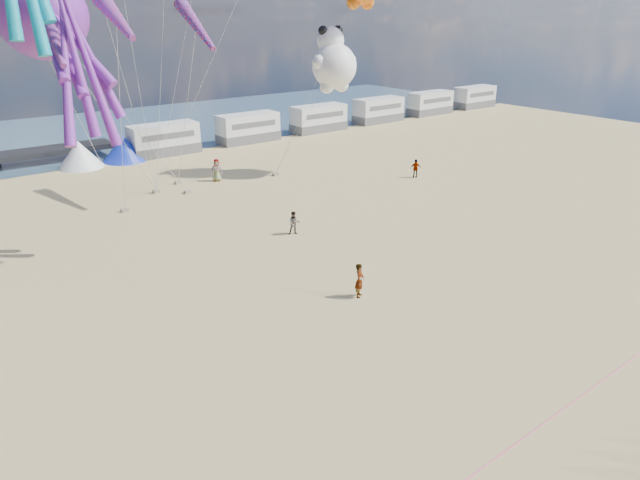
{
  "coord_description": "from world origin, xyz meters",
  "views": [
    {
      "loc": [
        -15.67,
        -12.73,
        13.15
      ],
      "look_at": [
        -1.15,
        6.0,
        3.57
      ],
      "focal_mm": 32.0,
      "sensor_mm": 36.0,
      "label": 1
    }
  ],
  "objects": [
    {
      "name": "beachgoer_3",
      "position": [
        19.32,
        19.25,
        0.78
      ],
      "size": [
        1.15,
        1.07,
        1.56
      ],
      "primitive_type": "imported",
      "rotation": [
        0.0,
        0.0,
        2.5
      ],
      "color": "#7F6659",
      "rests_on": "ground"
    },
    {
      "name": "beachgoer_0",
      "position": [
        5.58,
        28.57,
        0.92
      ],
      "size": [
        0.8,
        0.7,
        1.84
      ],
      "primitive_type": "imported",
      "rotation": [
        0.0,
        0.0,
        5.81
      ],
      "color": "#7F6659",
      "rests_on": "ground"
    },
    {
      "name": "ground",
      "position": [
        0.0,
        0.0,
        0.0
      ],
      "size": [
        120.0,
        120.0,
        0.0
      ],
      "primitive_type": "plane",
      "color": "tan",
      "rests_on": "ground"
    },
    {
      "name": "windsock_right",
      "position": [
        -7.4,
        20.35,
        11.84
      ],
      "size": [
        1.72,
        5.34,
        5.26
      ],
      "primitive_type": null,
      "rotation": [
        0.0,
        0.0,
        -0.16
      ],
      "color": "red"
    },
    {
      "name": "kite_panda",
      "position": [
        14.83,
        24.7,
        8.92
      ],
      "size": [
        4.59,
        4.35,
        6.21
      ],
      "primitive_type": null,
      "rotation": [
        0.0,
        0.0,
        0.05
      ],
      "color": "white"
    },
    {
      "name": "water",
      "position": [
        0.0,
        55.0,
        0.02
      ],
      "size": [
        120.0,
        120.0,
        0.0
      ],
      "primitive_type": "plane",
      "color": "#39576E",
      "rests_on": "ground"
    },
    {
      "name": "motorhome_0",
      "position": [
        6.0,
        40.0,
        1.5
      ],
      "size": [
        6.6,
        2.5,
        3.0
      ],
      "primitive_type": "cube",
      "color": "silver",
      "rests_on": "ground"
    },
    {
      "name": "rope_line",
      "position": [
        0.0,
        -5.0,
        0.02
      ],
      "size": [
        34.0,
        0.03,
        0.03
      ],
      "primitive_type": "cylinder",
      "rotation": [
        0.0,
        1.57,
        0.0
      ],
      "color": "#F2338C",
      "rests_on": "ground"
    },
    {
      "name": "windsock_left",
      "position": [
        -3.42,
        22.19,
        12.75
      ],
      "size": [
        1.57,
        6.09,
        6.02
      ],
      "primitive_type": null,
      "rotation": [
        0.0,
        0.0,
        -0.08
      ],
      "color": "red"
    },
    {
      "name": "motorhome_4",
      "position": [
        44.0,
        40.0,
        1.5
      ],
      "size": [
        6.6,
        2.5,
        3.0
      ],
      "primitive_type": "cube",
      "color": "silver",
      "rests_on": "ground"
    },
    {
      "name": "kite_octopus_purple",
      "position": [
        -6.86,
        24.61,
        12.88
      ],
      "size": [
        6.7,
        10.8,
        11.47
      ],
      "primitive_type": null,
      "rotation": [
        0.0,
        0.0,
        0.26
      ],
      "color": "purple"
    },
    {
      "name": "windsock_mid",
      "position": [
        3.02,
        25.12,
        12.18
      ],
      "size": [
        1.82,
        6.64,
        6.57
      ],
      "primitive_type": null,
      "rotation": [
        0.0,
        0.0,
        -0.13
      ],
      "color": "red"
    },
    {
      "name": "sandbag_c",
      "position": [
        10.29,
        26.97,
        0.11
      ],
      "size": [
        0.5,
        0.35,
        0.22
      ],
      "primitive_type": "cube",
      "color": "gray",
      "rests_on": "ground"
    },
    {
      "name": "motorhome_5",
      "position": [
        53.5,
        40.0,
        1.5
      ],
      "size": [
        6.6,
        2.5,
        3.0
      ],
      "primitive_type": "cube",
      "color": "silver",
      "rests_on": "ground"
    },
    {
      "name": "beachgoer_1",
      "position": [
        3.6,
        14.77,
        0.75
      ],
      "size": [
        0.87,
        0.76,
        1.49
      ],
      "primitive_type": "imported",
      "rotation": [
        0.0,
        0.0,
        5.8
      ],
      "color": "#7F6659",
      "rests_on": "ground"
    },
    {
      "name": "sandbag_d",
      "position": [
        2.64,
        29.79,
        0.11
      ],
      "size": [
        0.5,
        0.35,
        0.22
      ],
      "primitive_type": "cube",
      "color": "gray",
      "rests_on": "ground"
    },
    {
      "name": "tent_white",
      "position": [
        -2.0,
        40.0,
        1.2
      ],
      "size": [
        4.0,
        4.0,
        2.4
      ],
      "primitive_type": "cone",
      "color": "white",
      "rests_on": "ground"
    },
    {
      "name": "motorhome_3",
      "position": [
        34.5,
        40.0,
        1.5
      ],
      "size": [
        6.6,
        2.5,
        3.0
      ],
      "primitive_type": "cube",
      "color": "silver",
      "rests_on": "ground"
    },
    {
      "name": "motorhome_1",
      "position": [
        15.5,
        40.0,
        1.5
      ],
      "size": [
        6.6,
        2.5,
        3.0
      ],
      "primitive_type": "cube",
      "color": "silver",
      "rests_on": "ground"
    },
    {
      "name": "tent_blue",
      "position": [
        2.0,
        40.0,
        1.2
      ],
      "size": [
        4.0,
        4.0,
        2.4
      ],
      "primitive_type": "cone",
      "color": "#1933CC",
      "rests_on": "ground"
    },
    {
      "name": "sandbag_b",
      "position": [
        2.1,
        26.92,
        0.11
      ],
      "size": [
        0.5,
        0.35,
        0.22
      ],
      "primitive_type": "cube",
      "color": "gray",
      "rests_on": "ground"
    },
    {
      "name": "sandbag_e",
      "position": [
        0.22,
        28.5,
        0.11
      ],
      "size": [
        0.5,
        0.35,
        0.22
      ],
      "primitive_type": "cube",
      "color": "gray",
      "rests_on": "ground"
    },
    {
      "name": "sandbag_a",
      "position": [
        -3.32,
        25.6,
        0.11
      ],
      "size": [
        0.5,
        0.35,
        0.22
      ],
      "primitive_type": "cube",
      "color": "gray",
      "rests_on": "ground"
    },
    {
      "name": "standing_person",
      "position": [
        1.24,
        5.91,
        0.88
      ],
      "size": [
        0.76,
        0.72,
        1.76
      ],
      "primitive_type": "imported",
      "rotation": [
        0.0,
        0.0,
        0.65
      ],
      "color": "tan",
      "rests_on": "ground"
    },
    {
      "name": "motorhome_2",
      "position": [
        25.0,
        40.0,
        1.5
      ],
      "size": [
        6.6,
        2.5,
        3.0
      ],
      "primitive_type": "cube",
      "color": "silver",
      "rests_on": "ground"
    }
  ]
}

